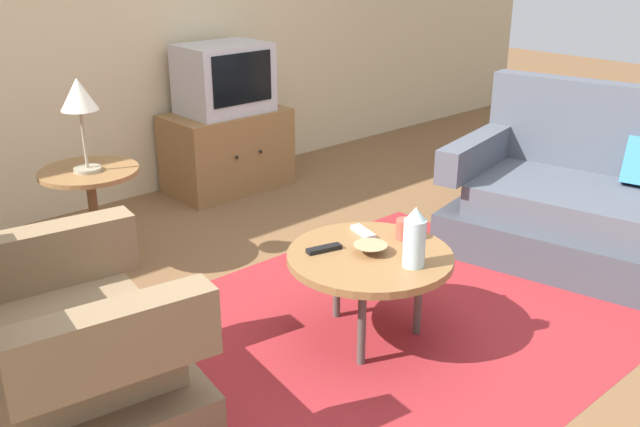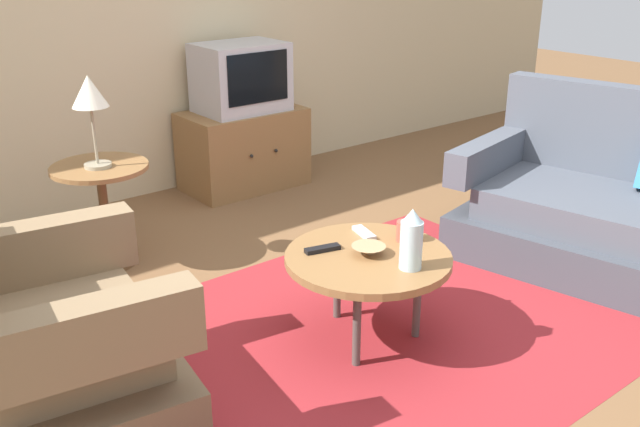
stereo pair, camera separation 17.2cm
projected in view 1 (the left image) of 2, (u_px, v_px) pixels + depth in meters
The scene contains 14 objects.
ground_plane at pixel (374, 324), 3.35m from camera, with size 16.00×16.00×0.00m, color brown.
area_rug at pixel (368, 335), 3.25m from camera, with size 2.54×1.90×0.00m, color maroon.
armchair at pixel (52, 361), 2.51m from camera, with size 0.93×1.01×0.86m.
couch at pixel (631, 214), 3.85m from camera, with size 1.26×2.04×0.94m.
coffee_table at pixel (370, 260), 3.11m from camera, with size 0.73×0.73×0.42m.
side_table at pixel (92, 198), 3.75m from camera, with size 0.52×0.52×0.58m.
tv_stand at pixel (227, 150), 5.05m from camera, with size 0.85×0.52×0.56m.
television at pixel (224, 78), 4.86m from camera, with size 0.59×0.44×0.47m.
table_lamp at pixel (79, 100), 3.52m from camera, with size 0.19×0.19×0.48m.
vase at pixel (415, 238), 2.94m from camera, with size 0.10×0.10×0.27m.
mug at pixel (405, 229), 3.23m from camera, with size 0.13×0.08×0.09m.
bowl at pixel (370, 249), 3.09m from camera, with size 0.15×0.15×0.04m.
tv_remote_dark at pixel (324, 249), 3.12m from camera, with size 0.17×0.08×0.02m.
tv_remote_silver at pixel (363, 232), 3.30m from camera, with size 0.09×0.17×0.02m.
Camera 1 is at (-2.15, -2.00, 1.72)m, focal length 39.66 mm.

